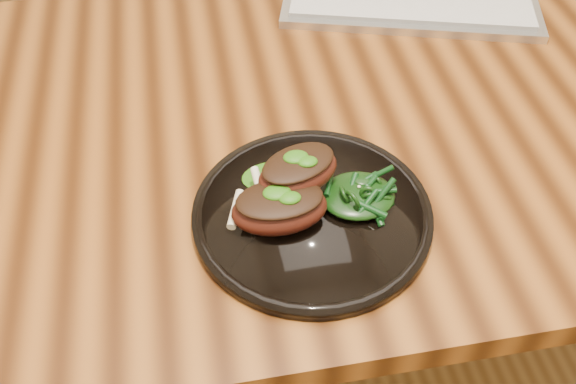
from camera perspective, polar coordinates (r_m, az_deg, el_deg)
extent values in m
plane|color=#543818|center=(1.54, 3.33, -14.60)|extent=(4.00, 4.00, 0.00)
cube|color=#381A07|center=(0.97, 5.18, 6.42)|extent=(1.60, 0.80, 0.04)
cylinder|color=black|center=(0.79, 2.15, -2.03)|extent=(0.30, 0.30, 0.02)
torus|color=black|center=(0.79, 2.15, -1.93)|extent=(0.29, 0.29, 0.01)
cylinder|color=black|center=(0.79, 2.16, -1.77)|extent=(0.20, 0.20, 0.00)
ellipsoid|color=#3E140C|center=(0.76, -0.76, -1.53)|extent=(0.12, 0.08, 0.04)
ellipsoid|color=black|center=(0.74, -0.77, -0.62)|extent=(0.11, 0.07, 0.01)
cylinder|color=beige|center=(0.77, -4.67, -1.53)|extent=(0.03, 0.06, 0.01)
ellipsoid|color=#174C08|center=(0.74, -0.77, -0.28)|extent=(0.03, 0.02, 0.01)
ellipsoid|color=#3E140C|center=(0.78, 0.89, 1.74)|extent=(0.12, 0.10, 0.04)
ellipsoid|color=black|center=(0.76, 0.90, 2.60)|extent=(0.11, 0.09, 0.01)
cylinder|color=beige|center=(0.77, -2.64, 0.72)|extent=(0.01, 0.05, 0.01)
ellipsoid|color=#174C08|center=(0.76, 0.91, 2.93)|extent=(0.03, 0.02, 0.01)
ellipsoid|color=#174C08|center=(0.82, -1.25, 1.42)|extent=(0.08, 0.05, 0.01)
ellipsoid|color=black|center=(0.79, 6.21, -0.31)|extent=(0.09, 0.08, 0.02)
cube|color=#B4B7B9|center=(1.17, 10.82, 15.51)|extent=(0.46, 0.25, 0.01)
cube|color=silver|center=(1.17, 10.90, 15.96)|extent=(0.43, 0.22, 0.01)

